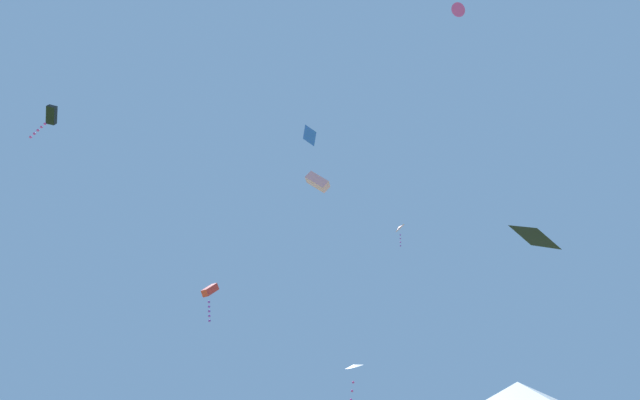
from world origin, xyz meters
The scene contains 8 objects.
kite_black_box centered at (-10.89, 6.60, 13.89)m, with size 0.58×0.89×1.77m.
kite_red_box centered at (-6.03, 18.17, 10.57)m, with size 0.95×1.21×2.61m.
kite_blue_diamond centered at (0.11, 17.12, 23.17)m, with size 1.34×1.35×1.07m.
kite_pink_box centered at (0.61, 12.11, 14.76)m, with size 1.45×0.79×1.29m.
kite_magenta_delta centered at (8.87, 6.95, 23.87)m, with size 0.89×1.01×0.66m.
kite_white_delta centered at (2.88, 18.49, 6.25)m, with size 1.53×1.53×2.04m.
kite_pink_delta centered at (6.21, 16.85, 14.61)m, with size 0.82×0.91×1.61m.
kite_black_diamond centered at (9.76, 8.76, 9.55)m, with size 1.56×1.43×1.13m.
Camera 1 is at (0.33, -5.02, 1.73)m, focal length 21.38 mm.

